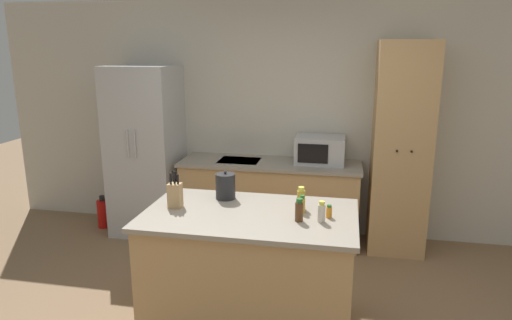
{
  "coord_description": "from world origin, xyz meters",
  "views": [
    {
      "loc": [
        0.46,
        -2.71,
        2.1
      ],
      "look_at": [
        -0.36,
        1.4,
        1.05
      ],
      "focal_mm": 32.0,
      "sensor_mm": 36.0,
      "label": 1
    }
  ],
  "objects_px": {
    "knife_block": "(175,195)",
    "fire_extinguisher": "(103,213)",
    "spice_bottle_tall_dark": "(302,205)",
    "spice_bottle_short_red": "(301,199)",
    "spice_bottle_pale_salt": "(329,212)",
    "refrigerator": "(146,151)",
    "kettle": "(225,186)",
    "microwave": "(320,150)",
    "spice_bottle_amber_oil": "(322,212)",
    "spice_bottle_green_herb": "(299,211)",
    "pantry_cabinet": "(401,149)"
  },
  "relations": [
    {
      "from": "knife_block",
      "to": "spice_bottle_tall_dark",
      "type": "xyz_separation_m",
      "value": [
        0.94,
        0.06,
        -0.03
      ]
    },
    {
      "from": "spice_bottle_amber_oil",
      "to": "spice_bottle_green_herb",
      "type": "relative_size",
      "value": 0.91
    },
    {
      "from": "microwave",
      "to": "kettle",
      "type": "relative_size",
      "value": 2.29
    },
    {
      "from": "spice_bottle_short_red",
      "to": "spice_bottle_pale_salt",
      "type": "bearing_deg",
      "value": -31.98
    },
    {
      "from": "microwave",
      "to": "knife_block",
      "type": "relative_size",
      "value": 1.84
    },
    {
      "from": "spice_bottle_short_red",
      "to": "spice_bottle_pale_salt",
      "type": "height_order",
      "value": "spice_bottle_short_red"
    },
    {
      "from": "spice_bottle_short_red",
      "to": "kettle",
      "type": "xyz_separation_m",
      "value": [
        -0.61,
        0.12,
        0.02
      ]
    },
    {
      "from": "spice_bottle_short_red",
      "to": "spice_bottle_amber_oil",
      "type": "height_order",
      "value": "spice_bottle_short_red"
    },
    {
      "from": "spice_bottle_short_red",
      "to": "spice_bottle_pale_salt",
      "type": "distance_m",
      "value": 0.25
    },
    {
      "from": "microwave",
      "to": "knife_block",
      "type": "xyz_separation_m",
      "value": [
        -0.97,
        -1.74,
        -0.0
      ]
    },
    {
      "from": "spice_bottle_short_red",
      "to": "kettle",
      "type": "height_order",
      "value": "kettle"
    },
    {
      "from": "pantry_cabinet",
      "to": "spice_bottle_short_red",
      "type": "relative_size",
      "value": 12.65
    },
    {
      "from": "kettle",
      "to": "fire_extinguisher",
      "type": "xyz_separation_m",
      "value": [
        -1.87,
        1.32,
        -0.85
      ]
    },
    {
      "from": "microwave",
      "to": "knife_block",
      "type": "height_order",
      "value": "knife_block"
    },
    {
      "from": "refrigerator",
      "to": "fire_extinguisher",
      "type": "relative_size",
      "value": 4.85
    },
    {
      "from": "kettle",
      "to": "microwave",
      "type": "bearing_deg",
      "value": 66.16
    },
    {
      "from": "spice_bottle_short_red",
      "to": "spice_bottle_amber_oil",
      "type": "relative_size",
      "value": 1.14
    },
    {
      "from": "knife_block",
      "to": "spice_bottle_short_red",
      "type": "height_order",
      "value": "knife_block"
    },
    {
      "from": "spice_bottle_tall_dark",
      "to": "spice_bottle_amber_oil",
      "type": "relative_size",
      "value": 0.9
    },
    {
      "from": "spice_bottle_tall_dark",
      "to": "pantry_cabinet",
      "type": "bearing_deg",
      "value": 62.57
    },
    {
      "from": "spice_bottle_pale_salt",
      "to": "kettle",
      "type": "height_order",
      "value": "kettle"
    },
    {
      "from": "knife_block",
      "to": "spice_bottle_tall_dark",
      "type": "height_order",
      "value": "knife_block"
    },
    {
      "from": "refrigerator",
      "to": "kettle",
      "type": "distance_m",
      "value": 1.88
    },
    {
      "from": "pantry_cabinet",
      "to": "spice_bottle_tall_dark",
      "type": "distance_m",
      "value": 1.83
    },
    {
      "from": "microwave",
      "to": "spice_bottle_pale_salt",
      "type": "bearing_deg",
      "value": -84.37
    },
    {
      "from": "refrigerator",
      "to": "fire_extinguisher",
      "type": "distance_m",
      "value": 0.97
    },
    {
      "from": "spice_bottle_amber_oil",
      "to": "refrigerator",
      "type": "bearing_deg",
      "value": 140.33
    },
    {
      "from": "pantry_cabinet",
      "to": "microwave",
      "type": "xyz_separation_m",
      "value": [
        -0.82,
        0.06,
        -0.05
      ]
    },
    {
      "from": "spice_bottle_tall_dark",
      "to": "spice_bottle_green_herb",
      "type": "bearing_deg",
      "value": -92.04
    },
    {
      "from": "spice_bottle_pale_salt",
      "to": "knife_block",
      "type": "bearing_deg",
      "value": -179.31
    },
    {
      "from": "pantry_cabinet",
      "to": "microwave",
      "type": "distance_m",
      "value": 0.82
    },
    {
      "from": "spice_bottle_pale_salt",
      "to": "spice_bottle_tall_dark",
      "type": "bearing_deg",
      "value": 166.17
    },
    {
      "from": "spice_bottle_pale_salt",
      "to": "fire_extinguisher",
      "type": "height_order",
      "value": "spice_bottle_pale_salt"
    },
    {
      "from": "spice_bottle_short_red",
      "to": "fire_extinguisher",
      "type": "bearing_deg",
      "value": 149.78
    },
    {
      "from": "spice_bottle_short_red",
      "to": "spice_bottle_amber_oil",
      "type": "bearing_deg",
      "value": -54.36
    },
    {
      "from": "kettle",
      "to": "spice_bottle_green_herb",
      "type": "bearing_deg",
      "value": -30.53
    },
    {
      "from": "spice_bottle_tall_dark",
      "to": "kettle",
      "type": "distance_m",
      "value": 0.66
    },
    {
      "from": "knife_block",
      "to": "spice_bottle_pale_salt",
      "type": "height_order",
      "value": "knife_block"
    },
    {
      "from": "microwave",
      "to": "spice_bottle_amber_oil",
      "type": "height_order",
      "value": "microwave"
    },
    {
      "from": "refrigerator",
      "to": "kettle",
      "type": "relative_size",
      "value": 8.4
    },
    {
      "from": "pantry_cabinet",
      "to": "spice_bottle_amber_oil",
      "type": "relative_size",
      "value": 14.46
    },
    {
      "from": "spice_bottle_tall_dark",
      "to": "fire_extinguisher",
      "type": "bearing_deg",
      "value": 148.53
    },
    {
      "from": "spice_bottle_tall_dark",
      "to": "spice_bottle_green_herb",
      "type": "relative_size",
      "value": 0.83
    },
    {
      "from": "knife_block",
      "to": "fire_extinguisher",
      "type": "xyz_separation_m",
      "value": [
        -1.55,
        1.59,
        -0.85
      ]
    },
    {
      "from": "knife_block",
      "to": "fire_extinguisher",
      "type": "bearing_deg",
      "value": 134.34
    },
    {
      "from": "pantry_cabinet",
      "to": "spice_bottle_tall_dark",
      "type": "relative_size",
      "value": 16.0
    },
    {
      "from": "microwave",
      "to": "spice_bottle_short_red",
      "type": "relative_size",
      "value": 3.04
    },
    {
      "from": "pantry_cabinet",
      "to": "spice_bottle_tall_dark",
      "type": "height_order",
      "value": "pantry_cabinet"
    },
    {
      "from": "refrigerator",
      "to": "spice_bottle_amber_oil",
      "type": "distance_m",
      "value": 2.68
    },
    {
      "from": "refrigerator",
      "to": "spice_bottle_tall_dark",
      "type": "xyz_separation_m",
      "value": [
        1.92,
        -1.57,
        0.04
      ]
    }
  ]
}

